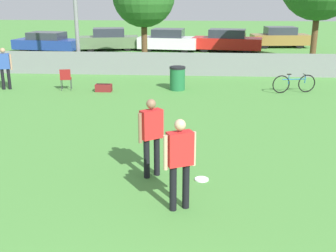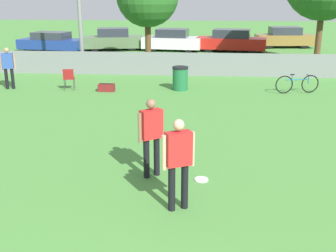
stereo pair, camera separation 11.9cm
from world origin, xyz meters
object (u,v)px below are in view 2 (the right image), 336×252
parked_car_blue (52,42)px  player_defender_red (151,132)px  folding_chair_sideline (69,77)px  frisbee_disc (201,179)px  gear_bag_sideline (107,88)px  parked_car_red (231,41)px  player_thrower_red (178,158)px  parked_car_white (172,40)px  bicycle_sideline (297,84)px  parked_car_olive (113,40)px  parked_car_tan (284,38)px  trash_bin (180,78)px  spectator_in_blue (8,65)px

parked_car_blue → player_defender_red: bearing=-56.0°
folding_chair_sideline → parked_car_blue: (-4.77, 11.46, 0.12)m
frisbee_disc → gear_bag_sideline: 9.03m
parked_car_red → player_thrower_red: bearing=-86.7°
player_thrower_red → parked_car_white: size_ratio=0.41×
player_defender_red → frisbee_disc: player_defender_red is taller
bicycle_sideline → folding_chair_sideline: bearing=169.0°
frisbee_disc → parked_car_white: parked_car_white is taller
parked_car_olive → parked_car_white: bearing=-12.4°
folding_chair_sideline → parked_car_white: parked_car_white is taller
player_defender_red → parked_car_white: player_defender_red is taller
player_thrower_red → parked_car_tan: 25.36m
player_defender_red → frisbee_disc: size_ratio=5.74×
frisbee_disc → bicycle_sideline: (3.69, 8.46, 0.35)m
bicycle_sideline → parked_car_tan: 15.00m
folding_chair_sideline → parked_car_tan: bearing=-138.4°
parked_car_olive → frisbee_disc: bearing=-84.6°
folding_chair_sideline → trash_bin: (4.50, 0.36, -0.04)m
player_thrower_red → parked_car_blue: (-9.80, 21.02, -0.37)m
parked_car_olive → parked_car_white: parked_car_olive is taller
player_thrower_red → trash_bin: size_ratio=1.80×
parked_car_blue → parked_car_tan: (16.01, 3.57, 0.07)m
spectator_in_blue → frisbee_disc: spectator_in_blue is taller
frisbee_disc → trash_bin: trash_bin is taller
spectator_in_blue → gear_bag_sideline: spectator_in_blue is taller
frisbee_disc → parked_car_olive: parked_car_olive is taller
player_defender_red → parked_car_red: 20.81m
player_thrower_red → parked_car_blue: bearing=89.6°
trash_bin → player_defender_red: bearing=-90.9°
trash_bin → gear_bag_sideline: (-2.94, -0.48, -0.33)m
frisbee_disc → gear_bag_sideline: bearing=115.4°
parked_car_blue → parked_car_red: 12.08m
player_thrower_red → parked_car_white: (-1.73, 22.12, -0.31)m
parked_car_tan → folding_chair_sideline: bearing=-132.5°
spectator_in_blue → player_thrower_red: bearing=112.6°
spectator_in_blue → frisbee_disc: 11.50m
player_thrower_red → parked_car_olive: size_ratio=0.40×
spectator_in_blue → parked_car_olive: bearing=-113.2°
player_defender_red → trash_bin: bearing=52.1°
folding_chair_sideline → parked_car_white: size_ratio=0.21×
player_defender_red → folding_chair_sideline: 9.27m
player_thrower_red → bicycle_sideline: player_thrower_red is taller
trash_bin → parked_car_white: (-1.22, 12.20, 0.22)m
frisbee_disc → parked_car_white: size_ratio=0.07×
folding_chair_sideline → spectator_in_blue: bearing=-11.4°
folding_chair_sideline → player_thrower_red: bearing=106.1°
player_thrower_red → gear_bag_sideline: player_thrower_red is taller
player_thrower_red → folding_chair_sideline: (-5.02, 9.56, -0.49)m
parked_car_blue → folding_chair_sideline: bearing=-58.4°
bicycle_sideline → parked_car_blue: parked_car_blue is taller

